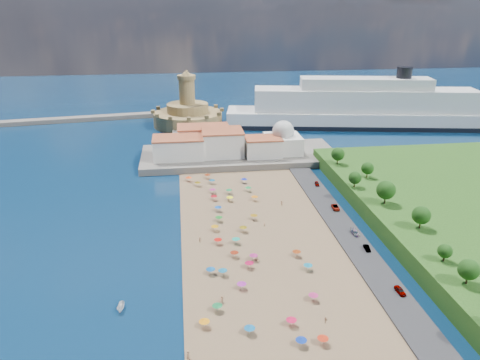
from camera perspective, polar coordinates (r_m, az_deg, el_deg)
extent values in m
plane|color=#071938|center=(150.32, -0.28, -6.33)|extent=(700.00, 700.00, 0.00)
cube|color=#59544C|center=(217.89, -0.08, 2.99)|extent=(90.00, 36.00, 3.00)
cube|color=#59544C|center=(249.86, -6.15, 5.18)|extent=(18.00, 70.00, 2.40)
cube|color=#59544C|center=(307.85, -25.07, 6.37)|extent=(199.03, 34.77, 2.60)
cube|color=silver|center=(210.63, -7.53, 3.87)|extent=(22.00, 14.00, 9.00)
cube|color=silver|center=(213.06, -2.15, 4.53)|extent=(18.00, 16.00, 11.00)
cube|color=silver|center=(212.05, 2.82, 4.01)|extent=(16.00, 12.00, 8.00)
cube|color=silver|center=(224.16, -4.48, 5.19)|extent=(24.00, 14.00, 10.00)
cube|color=silver|center=(217.73, 5.23, 4.40)|extent=(16.00, 16.00, 8.00)
sphere|color=silver|center=(216.09, 5.29, 5.93)|extent=(10.00, 10.00, 10.00)
cylinder|color=silver|center=(215.13, 5.32, 6.90)|extent=(1.20, 1.20, 1.60)
cylinder|color=#A28C51|center=(278.17, -6.36, 7.42)|extent=(40.00, 40.00, 8.00)
cylinder|color=#A28C51|center=(276.71, -6.41, 8.72)|extent=(24.00, 24.00, 5.00)
cylinder|color=#A28C51|center=(274.85, -6.49, 10.66)|extent=(9.00, 9.00, 14.00)
cylinder|color=#A28C51|center=(273.50, -6.56, 12.35)|extent=(10.40, 10.40, 2.40)
cone|color=#A28C51|center=(273.11, -6.59, 12.90)|extent=(6.00, 6.00, 3.00)
cube|color=black|center=(283.92, 14.62, 6.57)|extent=(159.45, 49.81, 2.54)
cube|color=white|center=(283.12, 14.68, 7.24)|extent=(158.40, 49.25, 9.41)
cube|color=white|center=(280.82, 14.89, 9.42)|extent=(126.79, 39.81, 12.54)
cube|color=white|center=(279.17, 15.07, 11.30)|extent=(74.58, 26.83, 6.27)
cylinder|color=black|center=(283.52, 19.41, 12.27)|extent=(8.36, 8.36, 6.27)
cylinder|color=gray|center=(156.02, -2.59, -4.76)|extent=(0.07, 0.07, 2.00)
cone|color=#157920|center=(155.63, -2.60, -4.47)|extent=(2.50, 2.50, 0.60)
cylinder|color=gray|center=(107.13, 10.05, -18.71)|extent=(0.07, 0.07, 2.00)
cone|color=red|center=(106.56, 10.09, -18.34)|extent=(2.50, 2.50, 0.60)
cylinder|color=gray|center=(191.03, -6.28, 0.12)|extent=(0.07, 0.07, 2.00)
cone|color=#FF420B|center=(190.71, -6.29, 0.37)|extent=(2.50, 2.50, 0.60)
cylinder|color=gray|center=(149.31, 0.39, -6.00)|extent=(0.07, 0.07, 2.00)
cone|color=#7A640B|center=(148.90, 0.39, -5.69)|extent=(2.50, 2.50, 0.60)
cylinder|color=gray|center=(172.30, -3.19, -2.18)|extent=(0.07, 0.07, 2.00)
cone|color=#AD0D17|center=(171.95, -3.20, -1.90)|extent=(2.50, 2.50, 0.60)
cylinder|color=gray|center=(130.87, 8.28, -10.46)|extent=(0.07, 0.07, 2.00)
cone|color=#107295|center=(130.40, 8.30, -10.13)|extent=(2.50, 2.50, 0.60)
cylinder|color=gray|center=(171.15, -1.26, -2.31)|extent=(0.07, 0.07, 2.00)
cone|color=#FFFC0D|center=(170.79, -1.26, -2.04)|extent=(2.50, 2.50, 0.60)
cylinder|color=gray|center=(179.84, 1.00, -1.12)|extent=(0.07, 0.07, 2.00)
cone|color=#167C3A|center=(179.50, 1.00, -0.85)|extent=(2.50, 2.50, 0.60)
cylinder|color=gray|center=(127.41, -2.11, -11.18)|extent=(0.07, 0.07, 2.00)
cone|color=#0F638F|center=(126.93, -2.12, -10.84)|extent=(2.50, 2.50, 0.60)
cylinder|color=gray|center=(114.76, -2.78, -15.28)|extent=(0.07, 0.07, 2.00)
cone|color=#147239|center=(114.23, -2.79, -14.92)|extent=(2.50, 2.50, 0.60)
cylinder|color=gray|center=(187.49, -3.42, -0.20)|extent=(0.07, 0.07, 2.00)
cone|color=#0D5680|center=(187.16, -3.43, 0.06)|extent=(2.50, 2.50, 0.60)
cylinder|color=gray|center=(157.28, 1.70, -4.53)|extent=(0.07, 0.07, 2.00)
cone|color=#94690D|center=(156.89, 1.70, -4.23)|extent=(2.50, 2.50, 0.60)
cylinder|color=gray|center=(185.52, -5.19, -0.49)|extent=(0.07, 0.07, 2.00)
cone|color=#79610B|center=(185.19, -5.20, -0.23)|extent=(2.50, 2.50, 0.60)
cylinder|color=gray|center=(163.34, -2.69, -3.53)|extent=(0.07, 0.07, 2.00)
cone|color=#0D48B2|center=(162.97, -2.69, -3.24)|extent=(2.50, 2.50, 0.60)
cylinder|color=gray|center=(171.71, 1.80, -2.24)|extent=(0.07, 0.07, 2.00)
cone|color=orange|center=(171.36, 1.80, -1.96)|extent=(2.50, 2.50, 0.60)
cylinder|color=gray|center=(122.04, 0.20, -12.77)|extent=(0.07, 0.07, 2.00)
cone|color=#A4239E|center=(121.54, 0.20, -12.42)|extent=(2.50, 2.50, 0.60)
cylinder|color=gray|center=(119.37, 8.91, -13.94)|extent=(0.07, 0.07, 2.00)
cone|color=#B62769|center=(118.85, 8.94, -13.58)|extent=(2.50, 2.50, 0.60)
cylinder|color=gray|center=(177.68, -1.35, -1.41)|extent=(0.07, 0.07, 2.00)
cone|color=#126936|center=(177.34, -1.35, -1.14)|extent=(2.50, 2.50, 0.60)
cylinder|color=gray|center=(142.28, -2.69, -7.48)|extent=(0.07, 0.07, 2.00)
cone|color=red|center=(141.85, -2.69, -7.16)|extent=(2.50, 2.50, 0.60)
cylinder|color=gray|center=(136.88, 6.91, -8.87)|extent=(0.07, 0.07, 2.00)
cone|color=#93340D|center=(136.43, 6.93, -8.54)|extent=(2.50, 2.50, 0.60)
cylinder|color=gray|center=(111.03, 6.27, -16.83)|extent=(0.07, 0.07, 2.00)
cone|color=#D81142|center=(110.48, 6.29, -16.47)|extent=(2.50, 2.50, 0.60)
cylinder|color=gray|center=(135.44, -0.70, -9.05)|extent=(0.07, 0.07, 2.00)
cone|color=maroon|center=(134.99, -0.70, -8.72)|extent=(2.50, 2.50, 0.60)
cylinder|color=gray|center=(110.30, -4.37, -17.05)|extent=(0.07, 0.07, 2.00)
cone|color=orange|center=(109.74, -4.38, -16.68)|extent=(2.50, 2.50, 0.60)
cylinder|color=gray|center=(188.24, 0.49, -0.07)|extent=(0.07, 0.07, 2.00)
cone|color=#0D1EB0|center=(187.91, 0.49, 0.18)|extent=(2.50, 2.50, 0.60)
cylinder|color=gray|center=(108.26, 1.18, -17.84)|extent=(0.07, 0.07, 2.00)
cone|color=#0C60A2|center=(107.69, 1.18, -17.46)|extent=(2.50, 2.50, 0.60)
cylinder|color=gray|center=(128.06, -3.59, -11.03)|extent=(0.07, 0.07, 2.00)
cone|color=#0B529B|center=(127.59, -3.60, -10.69)|extent=(2.50, 2.50, 0.60)
cylinder|color=gray|center=(106.05, 7.46, -19.02)|extent=(0.07, 0.07, 2.00)
cone|color=#0B2C9B|center=(105.48, 7.48, -18.64)|extent=(2.50, 2.50, 0.60)
cylinder|color=gray|center=(150.16, -3.08, -5.86)|extent=(0.07, 0.07, 2.00)
cone|color=orange|center=(149.76, -3.09, -5.56)|extent=(2.50, 2.50, 0.60)
cylinder|color=gray|center=(193.35, -3.99, 0.46)|extent=(0.07, 0.07, 2.00)
cone|color=maroon|center=(193.04, -4.00, 0.71)|extent=(2.50, 2.50, 0.60)
cylinder|color=gray|center=(178.35, -3.35, -1.35)|extent=(0.07, 0.07, 2.00)
cone|color=#AB246D|center=(178.01, -3.36, -1.08)|extent=(2.50, 2.50, 0.60)
cylinder|color=gray|center=(142.45, -0.50, -7.42)|extent=(0.07, 0.07, 2.00)
cone|color=#109880|center=(142.02, -0.50, -7.10)|extent=(2.50, 2.50, 0.60)
cylinder|color=gray|center=(130.55, 1.13, -10.30)|extent=(0.07, 0.07, 2.00)
cone|color=#A90D3B|center=(130.08, 1.13, -9.97)|extent=(2.50, 2.50, 0.60)
cylinder|color=gray|center=(134.11, 1.67, -9.38)|extent=(0.07, 0.07, 2.00)
cone|color=#9B2167|center=(133.66, 1.68, -9.05)|extent=(2.50, 2.50, 0.60)
imported|color=tan|center=(168.63, 5.11, -2.82)|extent=(0.75, 1.66, 1.73)
imported|color=tan|center=(117.58, -2.22, -14.32)|extent=(1.17, 1.76, 1.81)
imported|color=tan|center=(134.25, 2.13, -9.45)|extent=(0.90, 0.94, 1.62)
imported|color=tan|center=(113.08, 10.40, -16.43)|extent=(0.91, 0.93, 1.57)
imported|color=tan|center=(171.64, -1.44, -2.27)|extent=(1.14, 1.10, 1.85)
imported|color=tan|center=(144.06, -4.91, -7.24)|extent=(0.97, 1.00, 1.63)
imported|color=tan|center=(152.95, 2.99, -5.42)|extent=(0.64, 0.68, 1.57)
imported|color=tan|center=(103.11, -6.33, -20.39)|extent=(1.08, 1.02, 1.86)
imported|color=white|center=(118.97, -14.31, -14.81)|extent=(1.96, 4.16, 1.55)
imported|color=gray|center=(126.57, 18.94, -12.64)|extent=(1.85, 4.12, 1.37)
imported|color=gray|center=(187.48, 9.37, -0.43)|extent=(2.09, 3.98, 1.29)
imported|color=gray|center=(167.38, 11.57, -3.28)|extent=(2.69, 5.10, 1.37)
imported|color=gray|center=(143.36, 15.22, -8.01)|extent=(1.56, 3.83, 1.24)
imported|color=gray|center=(151.29, 13.85, -6.25)|extent=(1.86, 4.41, 1.27)
cylinder|color=#382314|center=(125.70, 25.93, -10.76)|extent=(0.50, 0.50, 2.80)
sphere|color=#14380F|center=(124.48, 26.12, -9.77)|extent=(5.04, 5.04, 5.04)
cylinder|color=#382314|center=(133.46, 23.60, -8.63)|extent=(0.50, 0.50, 2.09)
sphere|color=#14380F|center=(132.59, 23.72, -7.92)|extent=(3.77, 3.77, 3.77)
cylinder|color=#382314|center=(148.67, 21.09, -4.96)|extent=(0.50, 0.50, 3.04)
sphere|color=#14380F|center=(147.56, 21.23, -4.01)|extent=(5.47, 5.47, 5.47)
cylinder|color=#382314|center=(162.23, 17.26, -2.19)|extent=(0.50, 0.50, 3.49)
sphere|color=#14380F|center=(161.07, 17.38, -1.16)|extent=(6.28, 6.28, 6.28)
cylinder|color=#382314|center=(173.68, 13.78, -0.44)|extent=(0.50, 0.50, 2.57)
sphere|color=#14380F|center=(172.87, 13.84, 0.27)|extent=(4.62, 4.62, 4.62)
cylinder|color=#382314|center=(184.33, 15.22, 0.70)|extent=(0.50, 0.50, 2.66)
sphere|color=#14380F|center=(183.54, 15.29, 1.40)|extent=(4.78, 4.78, 4.78)
cylinder|color=#382314|center=(196.79, 11.79, 2.36)|extent=(0.50, 0.50, 3.02)
sphere|color=#14380F|center=(195.95, 11.85, 3.11)|extent=(5.44, 5.44, 5.44)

